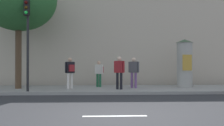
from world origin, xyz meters
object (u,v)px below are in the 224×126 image
object	(u,v)px
pedestrian_with_backpack	(119,70)
pedestrian_in_red_top	(99,72)
pedestrian_in_dark_shirt	(134,70)
poster_column	(185,63)
traffic_light	(27,30)
pedestrian_tallest	(70,70)

from	to	relation	value
pedestrian_with_backpack	pedestrian_in_red_top	xyz separation A→B (m)	(-1.07, 1.55, -0.13)
pedestrian_in_dark_shirt	pedestrian_in_red_top	bearing A→B (deg)	156.94
pedestrian_with_backpack	pedestrian_in_red_top	size ratio (longest dim) A/B	1.14
poster_column	pedestrian_in_red_top	bearing A→B (deg)	176.33
traffic_light	pedestrian_in_red_top	xyz separation A→B (m)	(3.45, 2.48, -2.05)
poster_column	pedestrian_in_red_top	world-z (taller)	poster_column
poster_column	pedestrian_tallest	bearing A→B (deg)	-173.22
traffic_light	pedestrian_in_dark_shirt	xyz separation A→B (m)	(5.38, 1.66, -1.94)
pedestrian_tallest	pedestrian_in_red_top	size ratio (longest dim) A/B	1.11
poster_column	pedestrian_in_dark_shirt	xyz separation A→B (m)	(-3.04, -0.50, -0.40)
poster_column	pedestrian_in_red_top	xyz separation A→B (m)	(-4.98, 0.32, -0.51)
pedestrian_with_backpack	pedestrian_in_dark_shirt	world-z (taller)	pedestrian_with_backpack
pedestrian_tallest	pedestrian_in_red_top	bearing A→B (deg)	35.14
traffic_light	pedestrian_in_red_top	size ratio (longest dim) A/B	2.89
traffic_light	poster_column	distance (m)	8.83
pedestrian_with_backpack	pedestrian_tallest	distance (m)	2.67
poster_column	pedestrian_with_backpack	xyz separation A→B (m)	(-3.90, -1.23, -0.38)
pedestrian_tallest	poster_column	bearing A→B (deg)	6.78
pedestrian_in_red_top	pedestrian_in_dark_shirt	size ratio (longest dim) A/B	0.89
poster_column	pedestrian_tallest	distance (m)	6.59
pedestrian_with_backpack	pedestrian_in_dark_shirt	distance (m)	1.13
pedestrian_tallest	pedestrian_in_red_top	distance (m)	1.91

